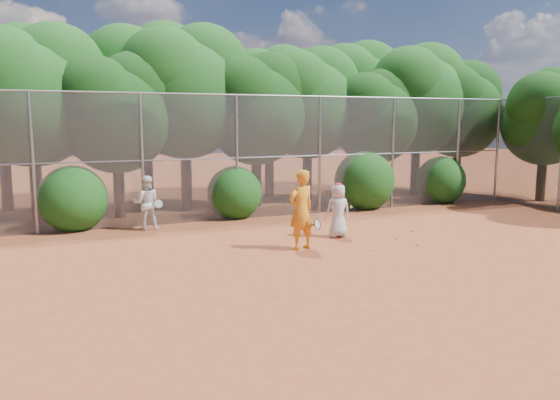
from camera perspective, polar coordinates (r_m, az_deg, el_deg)
name	(u,v)px	position (r m, az deg, el deg)	size (l,w,h in m)	color
ground	(361,258)	(13.01, 8.48, -6.03)	(80.00, 80.00, 0.00)	brown
fence_back	(262,156)	(17.97, -1.84, 4.67)	(20.05, 0.09, 4.03)	gray
tree_1	(32,89)	(19.25, -24.49, 10.47)	(4.64, 4.03, 6.35)	black
tree_2	(117,108)	(18.66, -16.66, 9.17)	(3.99, 3.47, 5.47)	black
tree_3	(186,86)	(20.13, -9.85, 11.63)	(4.89, 4.26, 6.70)	black
tree_4	(257,105)	(20.26, -2.42, 9.91)	(4.19, 3.64, 5.73)	black
tree_5	(309,99)	(22.01, 3.01, 10.54)	(4.51, 3.92, 6.17)	black
tree_6	(376,113)	(22.36, 9.97, 8.91)	(3.86, 3.36, 5.29)	black
tree_7	(418,94)	(24.33, 14.26, 10.64)	(4.77, 4.14, 6.53)	black
tree_8	(460,106)	(25.34, 18.27, 9.33)	(4.25, 3.70, 5.82)	black
tree_9	(1,87)	(21.59, -27.10, 10.46)	(4.83, 4.20, 6.62)	black
tree_10	(146,83)	(22.09, -13.80, 11.82)	(5.15, 4.48, 7.06)	black
tree_11	(270,97)	(23.07, -1.04, 10.74)	(4.64, 4.03, 6.35)	black
tree_12	(356,91)	(25.65, 7.96, 11.21)	(5.02, 4.37, 6.88)	black
tree_13	(546,113)	(24.00, 26.04, 8.15)	(3.86, 3.36, 5.29)	black
bush_0	(73,196)	(17.14, -20.83, 0.41)	(2.00, 2.00, 2.00)	#124511
bush_1	(234,191)	(18.06, -4.78, 0.99)	(1.80, 1.80, 1.80)	#124511
bush_2	(364,178)	(20.18, 8.81, 2.27)	(2.20, 2.20, 2.20)	#124511
bush_3	(441,178)	(22.24, 16.47, 2.20)	(1.90, 1.90, 1.90)	#124511
player_yellow	(301,210)	(13.54, 2.23, -1.04)	(0.92, 0.65, 2.00)	orange
player_teen	(338,210)	(15.08, 6.07, -1.07)	(0.76, 0.52, 1.51)	silver
player_white	(146,203)	(16.48, -13.80, -0.29)	(0.90, 0.76, 1.60)	white
ball_0	(397,238)	(15.20, 12.08, -3.89)	(0.07, 0.07, 0.07)	#C0E229
ball_1	(412,231)	(16.28, 13.59, -3.12)	(0.07, 0.07, 0.07)	#C0E229
ball_2	(418,244)	(14.56, 14.22, -4.50)	(0.07, 0.07, 0.07)	#C0E229
ball_3	(466,232)	(16.54, 18.89, -3.17)	(0.07, 0.07, 0.07)	#C0E229
ball_4	(372,250)	(13.71, 9.63, -5.16)	(0.07, 0.07, 0.07)	#C0E229
ball_5	(410,212)	(19.46, 13.45, -1.26)	(0.07, 0.07, 0.07)	#C0E229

